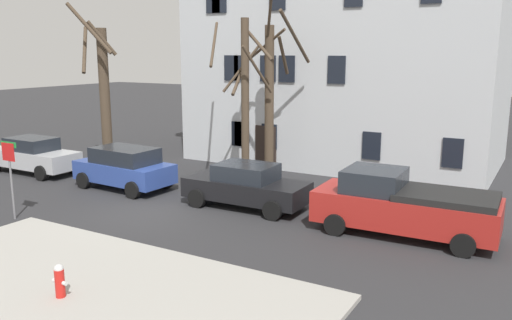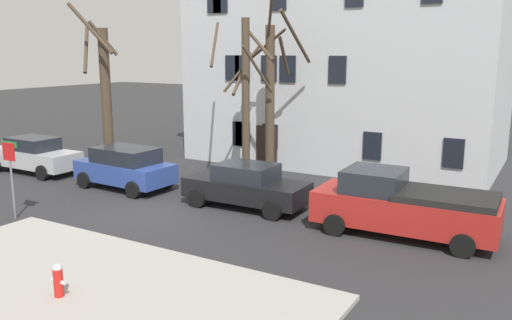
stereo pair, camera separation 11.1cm
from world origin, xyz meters
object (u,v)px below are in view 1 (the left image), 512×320
Objects in this scene: car_silver_sedan at (32,155)px; fire_hydrant at (60,280)px; tree_bare_far at (269,97)px; street_sign_pole at (10,165)px; tree_bare_mid at (246,92)px; car_black_sedan at (246,186)px; building_main at (348,50)px; pickup_truck_red at (403,205)px; tree_bare_near at (103,90)px; car_blue_wagon at (124,167)px.

fire_hydrant is (11.69, -8.25, -0.31)m from car_silver_sedan.
tree_bare_far is 10.52m from street_sign_pole.
tree_bare_mid is 1.69× the size of car_black_sedan.
pickup_truck_red is at bearing -60.72° from building_main.
building_main is at bearing 90.77° from fire_hydrant.
car_blue_wagon is at bearing -36.67° from tree_bare_near.
street_sign_pole is (-6.28, 3.34, 1.34)m from fire_hydrant.
tree_bare_far is at bearing 96.62° from fire_hydrant.
pickup_truck_red is (6.97, -4.16, -2.71)m from tree_bare_far.
car_black_sedan is at bearing -59.01° from tree_bare_mid.
street_sign_pole is at bearing -111.52° from building_main.
tree_bare_mid reaches higher than tree_bare_far.
tree_bare_mid is at bearing 100.31° from fire_hydrant.
tree_bare_far is 1.50× the size of car_silver_sedan.
tree_bare_far is (0.68, 0.82, -0.22)m from tree_bare_mid.
tree_bare_mid is 1.80× the size of car_blue_wagon.
building_main is at bearing 36.01° from tree_bare_near.
building_main is at bearing 74.86° from tree_bare_mid.
street_sign_pole is at bearing -94.25° from car_blue_wagon.
tree_bare_mid reaches higher than pickup_truck_red.
building_main is 6.54m from tree_bare_far.
tree_bare_mid is 12.36m from fire_hydrant.
car_silver_sedan is (-1.52, -3.17, -2.86)m from tree_bare_near.
tree_bare_near reaches higher than tree_bare_mid.
tree_bare_near is at bearing -143.99° from building_main.
pickup_truck_red is (17.21, 0.10, 0.12)m from car_silver_sedan.
tree_bare_near is 6.00m from car_blue_wagon.
tree_bare_near is 4.54m from car_silver_sedan.
building_main is 16.87m from street_sign_pole.
tree_bare_far is at bearing 7.12° from tree_bare_near.
fire_hydrant is at bearing -48.31° from tree_bare_near.
pickup_truck_red is at bearing -1.10° from car_black_sedan.
street_sign_pole reaches higher than car_silver_sedan.
car_black_sedan is (0.07, -10.17, -4.84)m from building_main.
fire_hydrant is (10.17, -11.42, -3.18)m from tree_bare_near.
car_blue_wagon is (-4.46, -4.26, -2.78)m from tree_bare_far.
car_silver_sedan is 5.78m from car_blue_wagon.
tree_bare_mid is at bearing 19.80° from car_silver_sedan.
tree_bare_near reaches higher than tree_bare_far.
car_black_sedan is 1.72× the size of street_sign_pole.
tree_bare_mid is 9.55m from street_sign_pole.
street_sign_pole is (-6.10, -5.12, 1.06)m from car_black_sedan.
pickup_truck_red reaches higher than car_black_sedan.
car_silver_sedan is at bearing -179.66° from pickup_truck_red.
pickup_truck_red is (5.76, -10.28, -4.69)m from building_main.
tree_bare_far is 2.71× the size of street_sign_pole.
tree_bare_far is 1.68× the size of car_blue_wagon.
tree_bare_near is 1.09× the size of tree_bare_far.
tree_bare_near is 2.95× the size of street_sign_pole.
tree_bare_near reaches higher than fire_hydrant.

